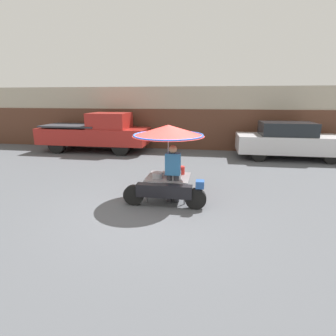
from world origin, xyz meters
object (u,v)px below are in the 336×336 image
object	(u,v)px
vendor_motorcycle_cart	(168,142)
pickup_truck	(97,133)
parked_car	(290,141)
vendor_person	(173,171)

from	to	relation	value
vendor_motorcycle_cart	pickup_truck	world-z (taller)	vendor_motorcycle_cart
parked_car	pickup_truck	size ratio (longest dim) A/B	0.85
parked_car	pickup_truck	world-z (taller)	pickup_truck
vendor_person	pickup_truck	bearing A→B (deg)	128.14
pickup_truck	vendor_person	bearing A→B (deg)	-51.86
parked_car	vendor_motorcycle_cart	bearing A→B (deg)	-129.10
parked_car	pickup_truck	bearing A→B (deg)	178.61
parked_car	pickup_truck	xyz separation A→B (m)	(-9.12, 0.22, 0.14)
vendor_person	pickup_truck	size ratio (longest dim) A/B	0.28
vendor_person	pickup_truck	xyz separation A→B (m)	(-4.74, 6.03, 0.12)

